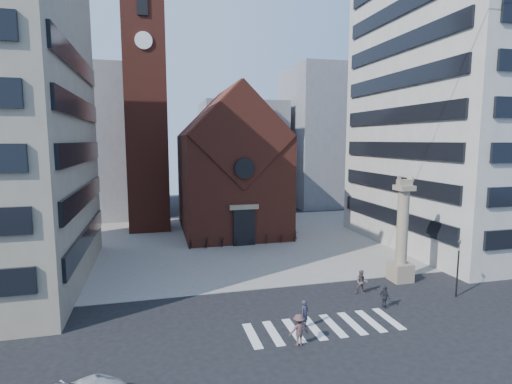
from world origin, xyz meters
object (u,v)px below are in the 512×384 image
traffic_light (458,267)px  pedestrian_0 (305,314)px  lion_column (402,240)px  scooter_0 (192,243)px  pedestrian_2 (385,297)px  pedestrian_1 (362,282)px

traffic_light → pedestrian_0: size_ratio=2.44×
pedestrian_0 → lion_column: bearing=-5.7°
scooter_0 → pedestrian_0: bearing=-53.9°
pedestrian_0 → scooter_0: (-4.99, 20.10, -0.31)m
traffic_light → pedestrian_0: traffic_light is taller
traffic_light → pedestrian_2: 6.42m
traffic_light → scooter_0: (-17.62, 18.28, -1.72)m
pedestrian_1 → traffic_light: bearing=5.6°
pedestrian_1 → pedestrian_2: pedestrian_1 is taller
traffic_light → scooter_0: traffic_light is taller
pedestrian_0 → pedestrian_1: size_ratio=0.97×
pedestrian_1 → scooter_0: bearing=149.2°
traffic_light → scooter_0: 25.45m
scooter_0 → lion_column: bearing=-20.3°
pedestrian_1 → pedestrian_0: bearing=-122.0°
lion_column → traffic_light: (1.99, -4.00, -1.17)m
lion_column → scooter_0: size_ratio=4.40×
pedestrian_2 → scooter_0: bearing=22.2°
pedestrian_2 → scooter_0: pedestrian_2 is taller
pedestrian_1 → scooter_0: 19.53m
pedestrian_1 → scooter_0: size_ratio=0.93×
pedestrian_0 → pedestrian_1: pedestrian_1 is taller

